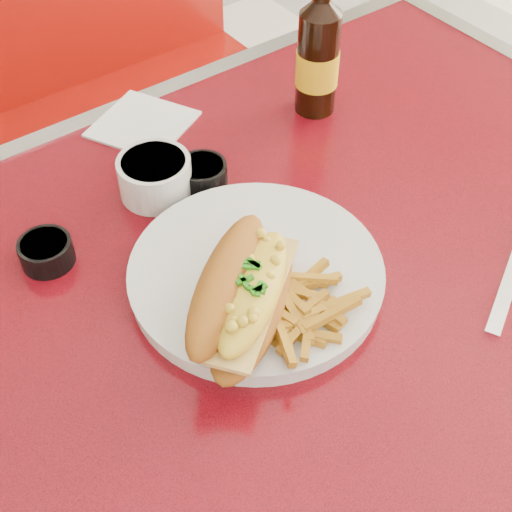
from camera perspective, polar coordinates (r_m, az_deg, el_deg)
diner_table at (r=0.89m, az=0.60°, el=-10.11°), size 1.23×0.83×0.77m
booth_bench_far at (r=1.63m, az=-16.89°, el=3.49°), size 1.20×0.51×0.90m
dinner_plate at (r=0.77m, az=0.00°, el=-1.47°), size 0.36×0.36×0.02m
mac_hoagie at (r=0.69m, az=-1.02°, el=-3.08°), size 0.21×0.19×0.08m
fries_pile at (r=0.71m, az=2.14°, el=-4.00°), size 0.11×0.10×0.03m
fork at (r=0.73m, az=-0.90°, el=-4.50°), size 0.04×0.13×0.00m
gravy_ramekin at (r=0.87m, az=-8.08°, el=6.37°), size 0.10×0.10×0.05m
sauce_cup_left at (r=0.82m, az=-16.44°, el=0.38°), size 0.08×0.08×0.03m
sauce_cup_right at (r=0.88m, az=-4.33°, el=6.60°), size 0.07×0.07×0.03m
beer_bottle at (r=0.98m, az=4.99°, el=15.82°), size 0.07×0.07×0.23m
paper_napkin at (r=1.00m, az=-9.05°, el=10.39°), size 0.16×0.16×0.00m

